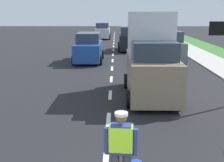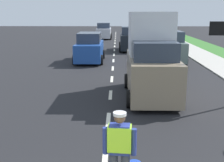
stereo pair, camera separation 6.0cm
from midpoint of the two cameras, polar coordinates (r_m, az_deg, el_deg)
name	(u,v)px [view 2 (the right image)]	position (r m, az deg, el deg)	size (l,w,h in m)	color
ground_plane	(114,54)	(24.62, 0.47, 5.32)	(96.00, 96.00, 0.00)	black
lane_center_line	(115,48)	(28.79, 0.56, 6.54)	(0.14, 46.40, 0.01)	silver
road_worker	(121,148)	(5.83, 2.04, -13.07)	(0.77, 0.36, 1.67)	#383D4C
delivery_truck	(151,59)	(12.30, 7.88, 4.41)	(2.16, 4.60, 3.54)	gray
car_outgoing_far	(130,40)	(26.92, 3.73, 8.20)	(2.10, 3.96, 2.20)	black
car_oncoming_second	(90,48)	(20.96, -4.37, 6.49)	(2.05, 4.28, 2.07)	#1E4799
car_parked_far	(170,48)	(21.18, 11.58, 6.49)	(1.87, 4.19, 2.21)	slate
car_oncoming_third	(104,31)	(38.78, -1.59, 9.79)	(2.09, 4.00, 2.09)	silver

